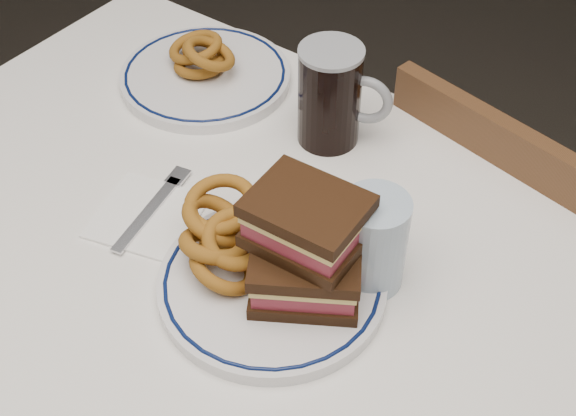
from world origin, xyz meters
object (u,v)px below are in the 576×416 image
Objects in this scene: main_plate at (272,283)px; reuben_sandwich at (306,247)px; chair_far at (502,263)px; far_plate at (205,76)px; beer_mug at (332,95)px.

reuben_sandwich is (0.04, 0.02, 0.07)m from main_plate.
chair_far reaches higher than far_plate.
main_plate is 1.03× the size of far_plate.
far_plate is at bearing -156.97° from chair_far.
chair_far is 2.94× the size of main_plate.
beer_mug is at bearing 118.24° from reuben_sandwich.
reuben_sandwich is at bearing 25.39° from main_plate.
beer_mug is at bearing 0.25° from far_plate.
chair_far reaches higher than main_plate.
chair_far is 5.36× the size of beer_mug.
chair_far is at bearing 74.11° from main_plate.
beer_mug is 0.25m from far_plate.
far_plate is (-0.24, -0.00, -0.07)m from beer_mug.
reuben_sandwich reaches higher than chair_far.
beer_mug reaches higher than reuben_sandwich.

